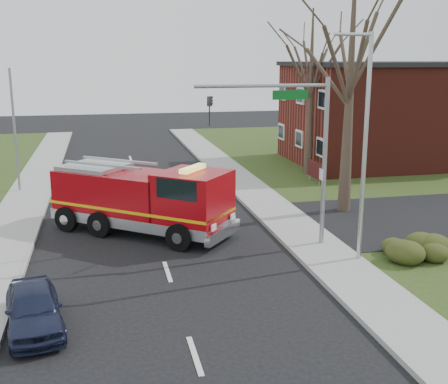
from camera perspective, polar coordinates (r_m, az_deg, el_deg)
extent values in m
plane|color=black|center=(20.53, -5.77, -8.07)|extent=(120.00, 120.00, 0.00)
cube|color=gray|center=(22.02, 10.57, -6.52)|extent=(2.40, 80.00, 0.15)
cube|color=maroon|center=(42.77, 17.36, 7.48)|extent=(15.00, 10.00, 7.00)
cube|color=black|center=(42.58, 17.70, 12.30)|extent=(15.40, 10.40, 0.30)
cube|color=silver|center=(39.78, 7.66, 5.38)|extent=(0.12, 1.40, 1.20)
cube|color=#430F12|center=(34.55, 9.22, 2.26)|extent=(0.12, 2.00, 1.00)
cylinder|color=gray|center=(33.92, 9.68, 1.26)|extent=(0.08, 0.08, 0.90)
cylinder|color=gray|center=(35.37, 8.72, 1.79)|extent=(0.08, 0.08, 0.90)
ellipsoid|color=#313814|center=(22.24, 18.32, -5.41)|extent=(2.80, 2.00, 0.90)
cone|color=#3D3024|center=(27.59, 12.65, 10.00)|extent=(0.64, 0.64, 12.00)
cone|color=#3D3024|center=(36.49, 8.77, 9.76)|extent=(0.56, 0.56, 10.50)
cylinder|color=gray|center=(22.60, 10.16, 2.76)|extent=(0.18, 0.18, 6.80)
cylinder|color=gray|center=(21.37, 3.94, 10.71)|extent=(5.20, 0.14, 0.14)
cube|color=#0C591E|center=(21.73, 6.75, 9.77)|extent=(1.40, 0.06, 0.35)
imported|color=black|center=(20.92, -1.42, 9.72)|extent=(0.22, 0.18, 1.10)
cylinder|color=#B7BABF|center=(20.96, 14.11, 3.96)|extent=(0.16, 0.16, 8.40)
cylinder|color=#B7BABF|center=(20.40, 12.96, 15.34)|extent=(1.40, 0.12, 0.12)
cylinder|color=gray|center=(33.57, -20.48, 5.76)|extent=(0.14, 0.14, 7.00)
cube|color=#98070D|center=(25.43, -10.75, -0.27)|extent=(5.79, 5.39, 2.14)
cube|color=#98070D|center=(23.31, -3.15, -0.92)|extent=(3.72, 3.72, 2.44)
cube|color=#B7BABF|center=(24.95, -8.42, -2.50)|extent=(7.86, 7.07, 0.46)
cube|color=#E5B20C|center=(24.80, -8.47, -1.26)|extent=(7.87, 7.07, 0.12)
cube|color=black|center=(22.61, -0.70, 0.64)|extent=(1.55, 1.89, 0.87)
cube|color=#E5D866|center=(23.00, -3.19, 2.40)|extent=(1.30, 1.49, 0.18)
cylinder|color=black|center=(22.49, -4.55, -4.59)|extent=(1.10, 0.98, 1.12)
cylinder|color=black|center=(24.69, -1.39, -2.90)|extent=(1.10, 0.98, 1.12)
cylinder|color=black|center=(25.85, -15.67, -2.65)|extent=(1.10, 0.98, 1.12)
cylinder|color=black|center=(27.79, -12.04, -1.33)|extent=(1.10, 0.98, 1.12)
imported|color=#1A203A|center=(17.05, -18.78, -11.11)|extent=(2.09, 3.93, 1.27)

